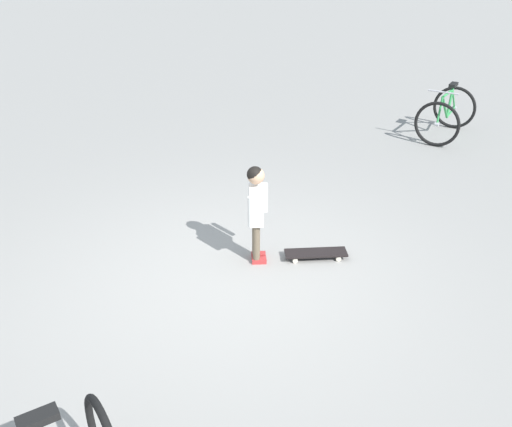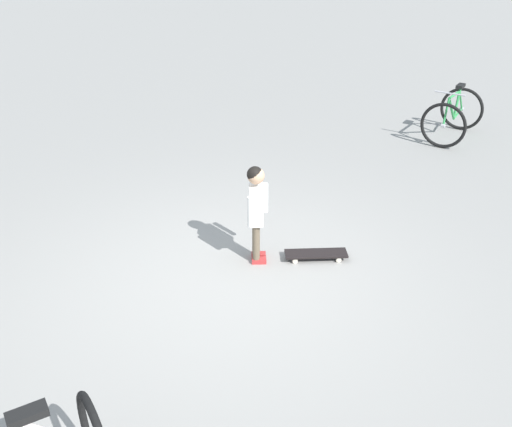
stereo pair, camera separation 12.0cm
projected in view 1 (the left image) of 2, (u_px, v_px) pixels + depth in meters
ground_plane at (225, 282)px, 5.70m from camera, size 50.00×50.00×0.00m
child_person at (256, 204)px, 5.75m from camera, size 0.41×0.25×1.06m
skateboard at (316, 253)px, 6.06m from camera, size 0.47×0.67×0.07m
bicycle_mid at (446, 114)px, 9.24m from camera, size 1.17×0.87×0.85m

